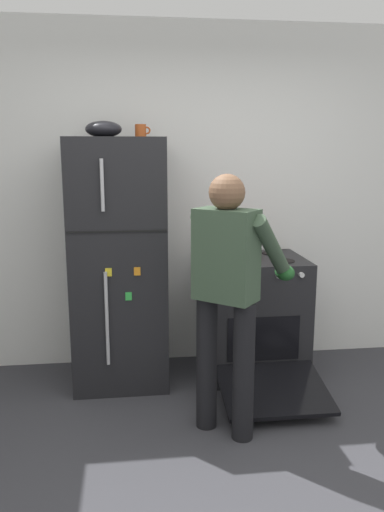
{
  "coord_description": "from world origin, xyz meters",
  "views": [
    {
      "loc": [
        -0.46,
        -2.17,
        1.73
      ],
      "look_at": [
        -0.03,
        1.32,
        1.0
      ],
      "focal_mm": 35.83,
      "sensor_mm": 36.0,
      "label": 1
    }
  ],
  "objects_px": {
    "person_cook": "(229,282)",
    "mixing_bowl": "(104,129)",
    "red_pot": "(236,251)",
    "coffee_mug": "(141,131)",
    "refrigerator": "(119,263)",
    "stove_range": "(254,317)"
  },
  "relations": [
    {
      "from": "person_cook",
      "to": "mixing_bowl",
      "type": "relative_size",
      "value": 6.26
    },
    {
      "from": "mixing_bowl",
      "to": "refrigerator",
      "type": "bearing_deg",
      "value": -0.22
    },
    {
      "from": "red_pot",
      "to": "coffee_mug",
      "type": "relative_size",
      "value": 3.23
    },
    {
      "from": "stove_range",
      "to": "mixing_bowl",
      "type": "height_order",
      "value": "mixing_bowl"
    },
    {
      "from": "refrigerator",
      "to": "coffee_mug",
      "type": "height_order",
      "value": "coffee_mug"
    },
    {
      "from": "coffee_mug",
      "to": "mixing_bowl",
      "type": "height_order",
      "value": "mixing_bowl"
    },
    {
      "from": "stove_range",
      "to": "person_cook",
      "type": "relative_size",
      "value": 0.76
    },
    {
      "from": "refrigerator",
      "to": "red_pot",
      "type": "xyz_separation_m",
      "value": [
        0.87,
        -0.05,
        0.08
      ]
    },
    {
      "from": "red_pot",
      "to": "stove_range",
      "type": "bearing_deg",
      "value": 11.34
    },
    {
      "from": "refrigerator",
      "to": "coffee_mug",
      "type": "distance_m",
      "value": 0.97
    },
    {
      "from": "red_pot",
      "to": "coffee_mug",
      "type": "distance_m",
      "value": 1.12
    },
    {
      "from": "refrigerator",
      "to": "coffee_mug",
      "type": "relative_size",
      "value": 16.22
    },
    {
      "from": "stove_range",
      "to": "person_cook",
      "type": "bearing_deg",
      "value": -114.08
    },
    {
      "from": "stove_range",
      "to": "coffee_mug",
      "type": "distance_m",
      "value": 1.65
    },
    {
      "from": "red_pot",
      "to": "coffee_mug",
      "type": "height_order",
      "value": "coffee_mug"
    },
    {
      "from": "refrigerator",
      "to": "coffee_mug",
      "type": "xyz_separation_m",
      "value": [
        0.18,
        0.05,
        0.96
      ]
    },
    {
      "from": "person_cook",
      "to": "mixing_bowl",
      "type": "distance_m",
      "value": 1.45
    },
    {
      "from": "red_pot",
      "to": "person_cook",
      "type": "bearing_deg",
      "value": -104.71
    },
    {
      "from": "stove_range",
      "to": "coffee_mug",
      "type": "bearing_deg",
      "value": 175.42
    },
    {
      "from": "refrigerator",
      "to": "mixing_bowl",
      "type": "xyz_separation_m",
      "value": [
        -0.08,
        0.0,
        0.97
      ]
    },
    {
      "from": "stove_range",
      "to": "mixing_bowl",
      "type": "distance_m",
      "value": 1.8
    },
    {
      "from": "person_cook",
      "to": "coffee_mug",
      "type": "bearing_deg",
      "value": 118.36
    }
  ]
}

